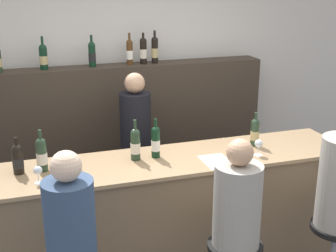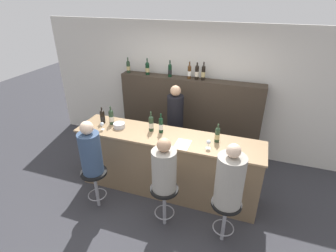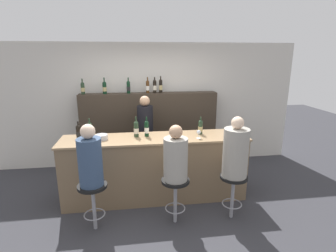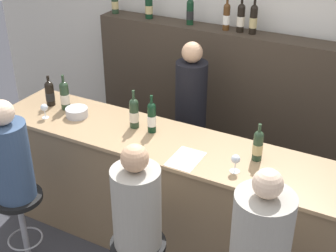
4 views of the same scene
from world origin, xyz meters
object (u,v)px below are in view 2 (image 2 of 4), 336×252
(guest_seated_left, at_px, (90,151))
(guest_seated_right, at_px, (230,179))
(wine_bottle_backbar_0, at_px, (128,67))
(bartender, at_px, (175,130))
(bar_stool_right, at_px, (226,211))
(wine_bottle_counter_4, at_px, (217,135))
(bar_stool_middle, at_px, (164,196))
(wine_bottle_backbar_1, at_px, (147,68))
(wine_bottle_counter_3, at_px, (161,125))
(wine_bottle_backbar_2, at_px, (170,70))
(bar_stool_left, at_px, (95,179))
(wine_bottle_counter_1, at_px, (111,117))
(wine_bottle_backbar_3, at_px, (189,72))
(wine_bottle_counter_2, at_px, (151,123))
(wine_bottle_backbar_5, at_px, (203,73))
(metal_bowl, at_px, (119,125))
(wine_bottle_backbar_4, at_px, (197,72))
(wine_glass_1, at_px, (209,142))
(wine_glass_0, at_px, (102,124))
(guest_seated_middle, at_px, (164,168))

(guest_seated_left, height_order, guest_seated_right, guest_seated_right)
(wine_bottle_backbar_0, relative_size, bartender, 0.19)
(bar_stool_right, bearing_deg, wine_bottle_counter_4, 110.55)
(guest_seated_left, relative_size, bar_stool_middle, 1.24)
(wine_bottle_backbar_1, height_order, bartender, wine_bottle_backbar_1)
(wine_bottle_counter_3, distance_m, wine_bottle_backbar_2, 1.39)
(wine_bottle_backbar_0, relative_size, bar_stool_left, 0.45)
(wine_bottle_counter_1, distance_m, wine_bottle_counter_3, 0.89)
(wine_bottle_backbar_1, distance_m, bartender, 1.35)
(wine_bottle_backbar_3, height_order, bar_stool_right, wine_bottle_backbar_3)
(wine_bottle_counter_3, distance_m, wine_bottle_backbar_0, 1.80)
(bar_stool_middle, bearing_deg, wine_bottle_backbar_1, 117.94)
(guest_seated_left, bearing_deg, bartender, 62.22)
(wine_bottle_counter_2, xyz_separation_m, guest_seated_right, (1.36, -0.80, -0.16))
(wine_bottle_counter_4, height_order, wine_bottle_backbar_5, wine_bottle_backbar_5)
(wine_bottle_counter_3, xyz_separation_m, guest_seated_left, (-0.78, -0.80, -0.17))
(metal_bowl, bearing_deg, wine_bottle_backbar_4, 54.37)
(bar_stool_middle, xyz_separation_m, bar_stool_right, (0.85, 0.00, 0.00))
(wine_bottle_backbar_2, height_order, wine_glass_1, wine_bottle_backbar_2)
(wine_bottle_backbar_2, height_order, bar_stool_right, wine_bottle_backbar_2)
(wine_bottle_counter_1, bearing_deg, bar_stool_middle, -33.05)
(wine_bottle_backbar_3, relative_size, bartender, 0.20)
(bar_stool_left, bearing_deg, wine_bottle_counter_3, 45.62)
(wine_bottle_counter_2, height_order, wine_glass_0, wine_bottle_counter_2)
(wine_bottle_counter_3, xyz_separation_m, bar_stool_middle, (0.34, -0.80, -0.67))
(wine_bottle_backbar_0, relative_size, wine_bottle_backbar_1, 0.95)
(wine_bottle_counter_3, relative_size, metal_bowl, 1.68)
(bar_stool_left, bearing_deg, wine_bottle_counter_2, 52.42)
(bar_stool_left, distance_m, bar_stool_right, 1.97)
(wine_glass_1, bearing_deg, wine_bottle_backbar_0, 143.09)
(wine_bottle_counter_4, distance_m, guest_seated_middle, 0.99)
(wine_bottle_counter_1, xyz_separation_m, metal_bowl, (0.18, -0.07, -0.09))
(wine_bottle_backbar_5, bearing_deg, bartender, -123.01)
(wine_bottle_backbar_0, bearing_deg, bar_stool_middle, -53.73)
(bar_stool_right, bearing_deg, bar_stool_left, 180.00)
(wine_bottle_backbar_5, bearing_deg, bar_stool_right, -68.30)
(wine_bottle_backbar_1, bearing_deg, guest_seated_left, -90.90)
(guest_seated_left, distance_m, guest_seated_right, 1.97)
(wine_bottle_counter_1, relative_size, wine_bottle_backbar_1, 1.01)
(wine_bottle_counter_3, height_order, guest_seated_left, guest_seated_left)
(bar_stool_left, relative_size, bar_stool_right, 1.00)
(wine_bottle_backbar_4, distance_m, bar_stool_middle, 2.39)
(wine_bottle_backbar_3, relative_size, metal_bowl, 1.67)
(wine_bottle_backbar_1, height_order, wine_bottle_backbar_2, wine_bottle_backbar_1)
(bar_stool_middle, xyz_separation_m, guest_seated_middle, (-0.00, 0.00, 0.47))
(wine_bottle_counter_2, height_order, wine_bottle_backbar_0, wine_bottle_backbar_0)
(wine_bottle_counter_3, xyz_separation_m, guest_seated_middle, (0.34, -0.80, -0.20))
(wine_bottle_backbar_2, height_order, bar_stool_middle, wine_bottle_backbar_2)
(wine_bottle_counter_3, height_order, bartender, bartender)
(wine_bottle_counter_3, distance_m, guest_seated_right, 1.44)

